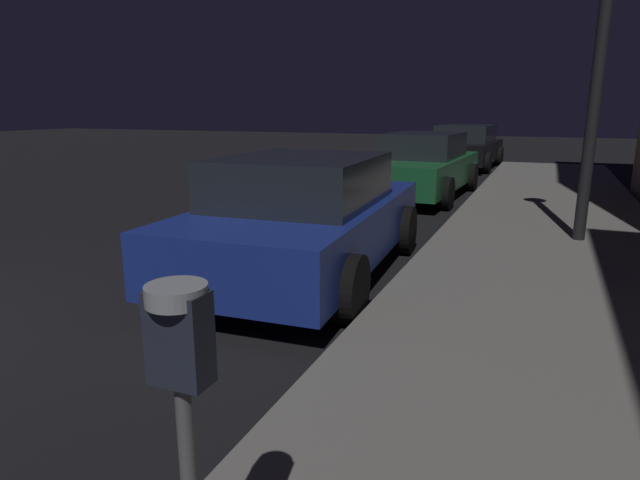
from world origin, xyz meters
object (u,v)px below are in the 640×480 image
car_blue (305,217)px  car_green (422,166)px  car_black (465,147)px  parking_meter (182,379)px

car_blue → car_green: bearing=90.0°
car_black → car_blue: bearing=-90.0°
parking_meter → car_blue: (-1.59, 4.44, -0.42)m
car_blue → car_black: size_ratio=1.00×
parking_meter → car_blue: 4.74m
parking_meter → car_green: bearing=98.4°
car_blue → car_green: same height
parking_meter → car_black: parking_meter is taller
car_black → car_green: bearing=-90.0°
parking_meter → car_black: (-1.60, 17.42, -0.41)m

